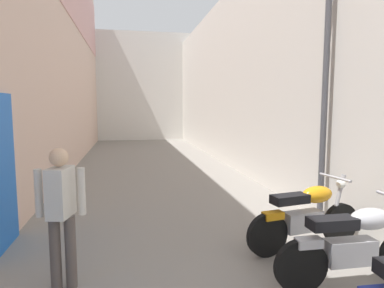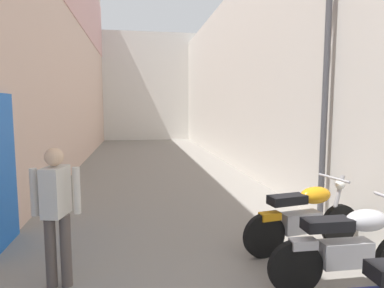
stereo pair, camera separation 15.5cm
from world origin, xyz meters
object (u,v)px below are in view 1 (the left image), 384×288
object	(u,v)px
motorcycle_fourth	(307,215)
pedestrian_mid_alley	(61,208)
motorcycle_third	(355,244)
street_lamp	(321,70)

from	to	relation	value
motorcycle_fourth	pedestrian_mid_alley	distance (m)	3.21
motorcycle_third	pedestrian_mid_alley	distance (m)	3.24
motorcycle_fourth	street_lamp	world-z (taller)	street_lamp
motorcycle_fourth	street_lamp	distance (m)	2.41
motorcycle_fourth	street_lamp	size ratio (longest dim) A/B	0.41
motorcycle_third	street_lamp	bearing A→B (deg)	70.21
pedestrian_mid_alley	motorcycle_fourth	bearing A→B (deg)	7.41
motorcycle_fourth	pedestrian_mid_alley	world-z (taller)	pedestrian_mid_alley
motorcycle_third	motorcycle_fourth	xyz separation A→B (m)	(-0.00, 1.01, 0.00)
motorcycle_third	street_lamp	size ratio (longest dim) A/B	0.42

